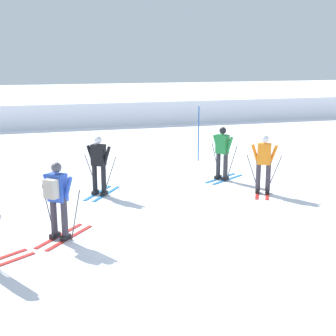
{
  "coord_description": "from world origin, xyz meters",
  "views": [
    {
      "loc": [
        -3.35,
        -8.91,
        3.86
      ],
      "look_at": [
        0.09,
        3.01,
        0.9
      ],
      "focal_mm": 50.2,
      "sensor_mm": 36.0,
      "label": 1
    }
  ],
  "objects": [
    {
      "name": "skier_black",
      "position": [
        -1.65,
        3.98,
        0.92
      ],
      "size": [
        1.22,
        1.52,
        1.71
      ],
      "color": "#237AC6",
      "rests_on": "ground"
    },
    {
      "name": "skier_orange",
      "position": [
        2.89,
        2.84,
        0.92
      ],
      "size": [
        1.09,
        1.58,
        1.71
      ],
      "color": "red",
      "rests_on": "ground"
    },
    {
      "name": "far_snow_ridge",
      "position": [
        0.0,
        21.05,
        0.66
      ],
      "size": [
        80.0,
        7.81,
        1.33
      ],
      "primitive_type": "cube",
      "color": "white",
      "rests_on": "ground"
    },
    {
      "name": "ground_plane",
      "position": [
        0.0,
        0.0,
        0.0
      ],
      "size": [
        120.0,
        120.0,
        0.0
      ],
      "primitive_type": "plane",
      "color": "white"
    },
    {
      "name": "trail_marker_pole",
      "position": [
        2.57,
        7.47,
        1.03
      ],
      "size": [
        0.04,
        0.04,
        2.06
      ],
      "primitive_type": "cylinder",
      "color": "#1E56AD",
      "rests_on": "ground"
    },
    {
      "name": "skier_blue",
      "position": [
        -2.96,
        0.86,
        0.96
      ],
      "size": [
        1.33,
        1.45,
        1.71
      ],
      "color": "red",
      "rests_on": "ground"
    },
    {
      "name": "skier_green",
      "position": [
        2.34,
        4.58,
        0.92
      ],
      "size": [
        1.55,
        1.17,
        1.71
      ],
      "color": "#237AC6",
      "rests_on": "ground"
    }
  ]
}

